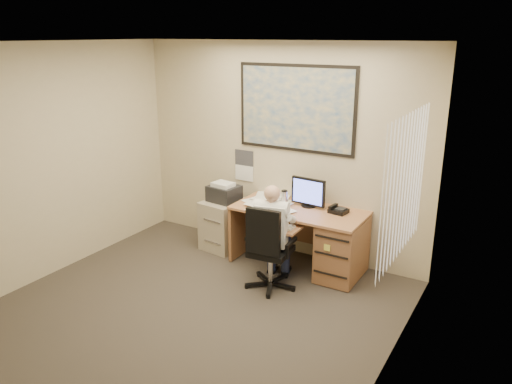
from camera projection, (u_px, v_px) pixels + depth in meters
The scene contains 8 objects.
room_shell at pixel (163, 198), 4.53m from camera, with size 4.00×4.50×2.70m.
desk at pixel (324, 237), 5.97m from camera, with size 1.60×0.97×1.10m.
world_map at pixel (296, 108), 6.08m from camera, with size 1.56×0.03×1.06m, color #1E4C93.
wall_calendar at pixel (244, 166), 6.70m from camera, with size 0.28×0.01×0.42m, color white.
window_blinds at pixel (406, 187), 4.17m from camera, with size 0.06×1.40×1.30m, color beige, non-canonical shape.
filing_cabinet at pixel (225, 220), 6.68m from camera, with size 0.54×0.62×0.92m.
office_chair at pixel (268, 264), 5.61m from camera, with size 0.65×0.65×1.00m.
person at pixel (272, 237), 5.58m from camera, with size 0.48×0.69×1.20m, color white, non-canonical shape.
Camera 1 is at (2.90, -3.28, 2.78)m, focal length 35.00 mm.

